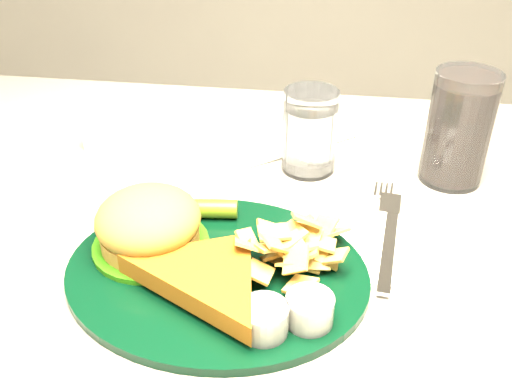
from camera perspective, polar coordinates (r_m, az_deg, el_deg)
dinner_plate at (r=0.56m, az=-4.05°, el=-5.68°), size 0.32×0.27×0.07m
water_glass at (r=0.74m, az=5.40°, el=6.05°), size 0.08×0.08×0.11m
cola_glass at (r=0.74m, az=19.62°, el=6.01°), size 0.10×0.10×0.14m
fork_napkin at (r=0.62m, az=13.04°, el=-5.15°), size 0.16×0.20×0.01m
ramekin at (r=0.84m, az=-15.61°, el=5.16°), size 0.05×0.05×0.03m
wrapped_straw at (r=0.80m, az=4.46°, el=4.15°), size 0.19×0.17×0.01m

